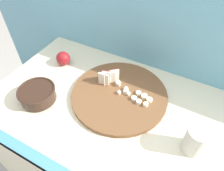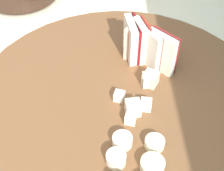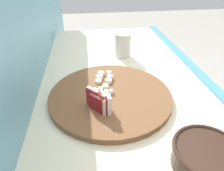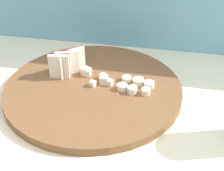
{
  "view_description": "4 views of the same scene",
  "coord_description": "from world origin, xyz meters",
  "px_view_note": "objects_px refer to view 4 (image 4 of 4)",
  "views": [
    {
      "loc": [
        0.14,
        -0.49,
        1.62
      ],
      "look_at": [
        -0.15,
        0.07,
        0.97
      ],
      "focal_mm": 32.5,
      "sensor_mm": 36.0,
      "label": 1
    },
    {
      "loc": [
        0.18,
        0.06,
        1.27
      ],
      "look_at": [
        -0.14,
        0.07,
        0.92
      ],
      "focal_mm": 51.8,
      "sensor_mm": 36.0,
      "label": 2
    },
    {
      "loc": [
        -0.72,
        0.15,
        1.34
      ],
      "look_at": [
        -0.08,
        0.07,
        0.92
      ],
      "focal_mm": 32.29,
      "sensor_mm": 36.0,
      "label": 3
    },
    {
      "loc": [
        0.05,
        -0.55,
        1.35
      ],
      "look_at": [
        -0.07,
        0.08,
        0.92
      ],
      "focal_mm": 50.18,
      "sensor_mm": 36.0,
      "label": 4
    }
  ],
  "objects_px": {
    "apple_dice_pile": "(95,76)",
    "banana_slice_rows": "(136,85)",
    "apple_wedge_fan": "(65,63)",
    "cutting_board": "(93,89)"
  },
  "relations": [
    {
      "from": "apple_wedge_fan",
      "to": "cutting_board",
      "type": "bearing_deg",
      "value": -26.65
    },
    {
      "from": "apple_wedge_fan",
      "to": "banana_slice_rows",
      "type": "bearing_deg",
      "value": -9.12
    },
    {
      "from": "cutting_board",
      "to": "apple_dice_pile",
      "type": "xyz_separation_m",
      "value": [
        -0.0,
        0.03,
        0.02
      ]
    },
    {
      "from": "cutting_board",
      "to": "apple_wedge_fan",
      "type": "relative_size",
      "value": 5.4
    },
    {
      "from": "apple_dice_pile",
      "to": "banana_slice_rows",
      "type": "xyz_separation_m",
      "value": [
        0.11,
        -0.02,
        -0.0
      ]
    },
    {
      "from": "cutting_board",
      "to": "apple_wedge_fan",
      "type": "distance_m",
      "value": 0.1
    },
    {
      "from": "cutting_board",
      "to": "banana_slice_rows",
      "type": "height_order",
      "value": "banana_slice_rows"
    },
    {
      "from": "apple_dice_pile",
      "to": "banana_slice_rows",
      "type": "bearing_deg",
      "value": -9.1
    },
    {
      "from": "apple_dice_pile",
      "to": "banana_slice_rows",
      "type": "distance_m",
      "value": 0.11
    },
    {
      "from": "apple_wedge_fan",
      "to": "banana_slice_rows",
      "type": "xyz_separation_m",
      "value": [
        0.19,
        -0.03,
        -0.02
      ]
    }
  ]
}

